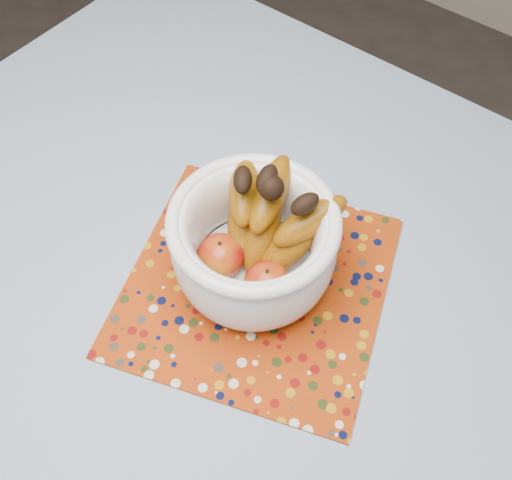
% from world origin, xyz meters
% --- Properties ---
extents(table, '(1.20, 1.20, 0.75)m').
position_xyz_m(table, '(0.00, 0.00, 0.67)').
color(table, brown).
rests_on(table, ground).
extents(tablecloth, '(1.32, 1.32, 0.01)m').
position_xyz_m(tablecloth, '(0.00, 0.00, 0.76)').
color(tablecloth, slate).
rests_on(tablecloth, table).
extents(placemat, '(0.48, 0.48, 0.00)m').
position_xyz_m(placemat, '(0.05, 0.10, 0.76)').
color(placemat, '#962F08').
rests_on(placemat, tablecloth).
extents(fruit_bowl, '(0.26, 0.25, 0.19)m').
position_xyz_m(fruit_bowl, '(0.04, 0.13, 0.85)').
color(fruit_bowl, white).
rests_on(fruit_bowl, placemat).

